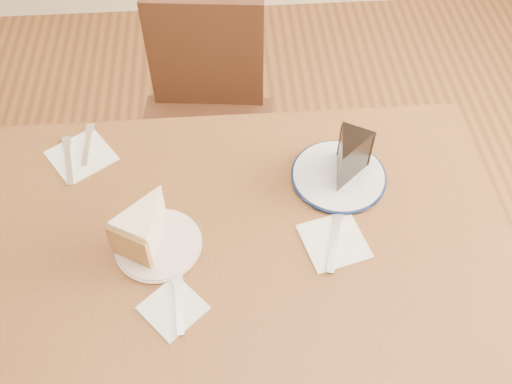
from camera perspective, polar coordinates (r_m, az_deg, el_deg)
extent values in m
plane|color=#452612|center=(1.93, -1.04, -17.31)|extent=(4.00, 4.00, 0.00)
cube|color=#482813|center=(1.27, -1.52, -5.57)|extent=(1.20, 0.80, 0.04)
cylinder|color=#351B10|center=(1.85, -18.87, -3.67)|extent=(0.06, 0.06, 0.71)
cylinder|color=#351B10|center=(1.86, 15.01, -1.76)|extent=(0.06, 0.06, 0.71)
cube|color=black|center=(1.83, -5.12, 4.51)|extent=(0.47, 0.47, 0.04)
cylinder|color=black|center=(2.12, 0.64, 3.63)|extent=(0.04, 0.04, 0.44)
cylinder|color=black|center=(2.16, -9.05, 3.82)|extent=(0.04, 0.04, 0.44)
cylinder|color=black|center=(1.90, 0.36, -4.55)|extent=(0.04, 0.04, 0.44)
cylinder|color=black|center=(1.94, -10.43, -4.19)|extent=(0.04, 0.04, 0.44)
cube|color=black|center=(1.83, -5.07, 13.48)|extent=(0.36, 0.07, 0.38)
cylinder|color=silver|center=(1.26, -9.73, -5.23)|extent=(0.18, 0.18, 0.01)
cylinder|color=white|center=(1.37, 8.25, 1.59)|extent=(0.22, 0.22, 0.01)
cube|color=white|center=(1.19, -8.30, -11.40)|extent=(0.15, 0.15, 0.00)
cube|color=white|center=(1.27, 7.81, -4.90)|extent=(0.16, 0.16, 0.00)
cube|color=white|center=(1.47, -17.06, 3.48)|extent=(0.19, 0.19, 0.00)
cube|color=silver|center=(1.18, -7.71, -10.96)|extent=(0.02, 0.14, 0.00)
cube|color=silver|center=(1.26, 7.90, -4.75)|extent=(0.06, 0.17, 0.00)
cube|color=silver|center=(1.49, -16.51, 4.54)|extent=(0.02, 0.14, 0.00)
cube|color=silver|center=(1.46, -18.24, 2.99)|extent=(0.05, 0.16, 0.00)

